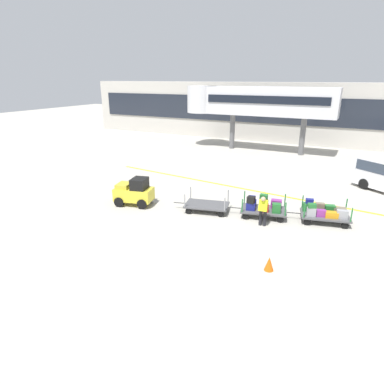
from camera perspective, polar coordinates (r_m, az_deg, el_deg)
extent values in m
plane|color=#B2ADA0|center=(14.94, -0.35, -8.27)|extent=(120.00, 120.00, 0.00)
cube|color=yellow|center=(21.85, 8.89, 0.55)|extent=(20.82, 2.54, 0.01)
cube|color=#BCB7AD|center=(38.45, 18.11, 12.69)|extent=(52.83, 2.40, 6.38)
cube|color=#1E232D|center=(37.20, 17.83, 13.03)|extent=(50.19, 0.12, 2.80)
cube|color=silver|center=(32.89, 12.93, 14.93)|extent=(12.44, 2.20, 2.60)
cylinder|color=silver|center=(35.20, 1.73, 15.62)|extent=(3.00, 3.00, 2.60)
cube|color=black|center=(31.77, 12.42, 15.20)|extent=(11.19, 0.08, 0.70)
cylinder|color=#59595B|center=(34.22, 6.92, 10.30)|extent=(0.50, 0.50, 3.45)
cylinder|color=#59595B|center=(32.55, 18.42, 9.03)|extent=(0.50, 0.50, 3.45)
cube|color=gold|center=(19.01, -9.94, -0.35)|extent=(2.30, 1.55, 0.70)
cube|color=black|center=(18.67, -9.02, 1.44)|extent=(1.00, 1.15, 0.60)
cube|color=gold|center=(19.10, -11.61, 1.12)|extent=(0.89, 1.07, 0.24)
cylinder|color=black|center=(19.85, -11.10, -0.66)|extent=(0.59, 0.30, 0.56)
cylinder|color=black|center=(18.97, -12.40, -1.69)|extent=(0.59, 0.30, 0.56)
cylinder|color=black|center=(19.33, -7.42, -0.99)|extent=(0.59, 0.30, 0.56)
cylinder|color=black|center=(18.43, -8.57, -2.07)|extent=(0.59, 0.30, 0.56)
cube|color=#4C4C4F|center=(17.91, 2.55, -2.23)|extent=(2.56, 1.89, 0.08)
cylinder|color=gray|center=(18.58, -0.24, -0.13)|extent=(0.06, 0.06, 0.70)
cylinder|color=gray|center=(17.40, -1.27, -1.48)|extent=(0.06, 0.06, 0.70)
cylinder|color=gray|center=(18.21, 6.23, -0.65)|extent=(0.06, 0.06, 0.70)
cylinder|color=gray|center=(17.01, 5.64, -2.07)|extent=(0.06, 0.06, 0.70)
cylinder|color=black|center=(18.69, 0.31, -1.93)|extent=(0.33, 0.17, 0.32)
cylinder|color=black|center=(17.62, -0.60, -3.28)|extent=(0.33, 0.17, 0.32)
cylinder|color=black|center=(18.39, 5.54, -2.38)|extent=(0.33, 0.17, 0.32)
cylinder|color=black|center=(17.30, 4.96, -3.78)|extent=(0.33, 0.17, 0.32)
cylinder|color=#333333|center=(18.24, -2.08, -1.88)|extent=(0.69, 0.21, 0.05)
cube|color=#4C4C4F|center=(17.62, 12.17, -3.02)|extent=(2.56, 1.89, 0.08)
cylinder|color=#237033|center=(18.13, 9.00, -0.87)|extent=(0.06, 0.06, 0.70)
cylinder|color=#237033|center=(16.92, 8.60, -2.31)|extent=(0.06, 0.06, 0.70)
cylinder|color=#237033|center=(18.11, 15.68, -1.39)|extent=(0.06, 0.06, 0.70)
cylinder|color=#237033|center=(16.90, 15.76, -2.87)|extent=(0.06, 0.06, 0.70)
cylinder|color=black|center=(18.28, 9.50, -2.71)|extent=(0.33, 0.17, 0.32)
cylinder|color=black|center=(17.18, 9.17, -4.14)|extent=(0.33, 0.17, 0.32)
cylinder|color=black|center=(18.26, 14.90, -3.13)|extent=(0.33, 0.17, 0.32)
cylinder|color=black|center=(17.16, 14.93, -4.59)|extent=(0.33, 0.17, 0.32)
cylinder|color=#333333|center=(17.71, 7.32, -2.69)|extent=(0.69, 0.21, 0.05)
cube|color=navy|center=(17.90, 10.19, -1.84)|extent=(0.56, 0.42, 0.33)
cube|color=navy|center=(17.29, 10.04, -2.46)|extent=(0.50, 0.35, 0.40)
cube|color=#726651|center=(17.85, 12.16, -1.77)|extent=(0.49, 0.38, 0.48)
cube|color=red|center=(17.26, 12.21, -2.62)|extent=(0.53, 0.45, 0.41)
cube|color=#8C338C|center=(17.85, 14.26, -1.99)|extent=(0.58, 0.42, 0.45)
cube|color=#236B2D|center=(17.24, 14.28, -2.69)|extent=(0.50, 0.45, 0.48)
cube|color=navy|center=(17.81, 10.24, -1.02)|extent=(0.38, 0.32, 0.21)
cube|color=black|center=(17.16, 10.11, -1.32)|extent=(0.38, 0.32, 0.34)
cube|color=#236B2D|center=(17.74, 12.24, -0.72)|extent=(0.41, 0.31, 0.21)
cube|color=#4C4C4F|center=(17.84, 21.84, -3.73)|extent=(2.56, 1.89, 0.08)
cylinder|color=#237033|center=(18.17, 18.46, -1.60)|extent=(0.06, 0.06, 0.70)
cylinder|color=#237033|center=(16.97, 18.74, -3.09)|extent=(0.06, 0.06, 0.70)
cylinder|color=#237033|center=(18.50, 24.98, -2.08)|extent=(0.06, 0.06, 0.70)
cylinder|color=#237033|center=(17.32, 25.72, -3.58)|extent=(0.06, 0.06, 0.70)
cylinder|color=black|center=(18.35, 18.88, -3.42)|extent=(0.33, 0.17, 0.32)
cylinder|color=black|center=(17.26, 19.17, -4.90)|extent=(0.33, 0.17, 0.32)
cylinder|color=black|center=(18.62, 24.17, -3.79)|extent=(0.33, 0.17, 0.32)
cylinder|color=black|center=(17.54, 24.79, -5.26)|extent=(0.33, 0.17, 0.32)
cylinder|color=#333333|center=(17.68, 17.03, -3.45)|extent=(0.69, 0.21, 0.05)
cube|color=#236B2D|center=(17.90, 19.42, -2.47)|extent=(0.62, 0.37, 0.44)
cube|color=#99999E|center=(17.32, 19.79, -3.22)|extent=(0.48, 0.36, 0.45)
cube|color=#726651|center=(18.01, 21.06, -2.49)|extent=(0.48, 0.36, 0.46)
cube|color=#8C338C|center=(17.46, 21.26, -3.40)|extent=(0.48, 0.35, 0.35)
cube|color=#236B2D|center=(18.13, 22.55, -2.69)|extent=(0.58, 0.47, 0.38)
cube|color=orange|center=(17.52, 22.84, -3.63)|extent=(0.66, 0.48, 0.29)
cube|color=#726651|center=(18.20, 24.03, -2.93)|extent=(0.64, 0.42, 0.31)
cube|color=#99999E|center=(17.59, 24.37, -3.52)|extent=(0.56, 0.37, 0.43)
cube|color=navy|center=(17.78, 19.54, -1.47)|extent=(0.42, 0.32, 0.22)
cube|color=#236B2D|center=(17.21, 19.91, -2.22)|extent=(0.45, 0.39, 0.20)
cylinder|color=black|center=(16.55, 11.69, -4.28)|extent=(0.16, 0.16, 0.82)
cylinder|color=black|center=(16.52, 12.37, -4.37)|extent=(0.16, 0.16, 0.82)
cube|color=#D1E51E|center=(16.19, 12.13, -2.26)|extent=(0.43, 0.45, 0.61)
sphere|color=tan|center=(15.96, 12.14, -1.18)|extent=(0.22, 0.22, 0.22)
cylinder|color=black|center=(24.23, 27.46, 1.26)|extent=(0.70, 0.58, 0.68)
cone|color=#EA590F|center=(13.01, 13.10, -11.90)|extent=(0.36, 0.36, 0.55)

